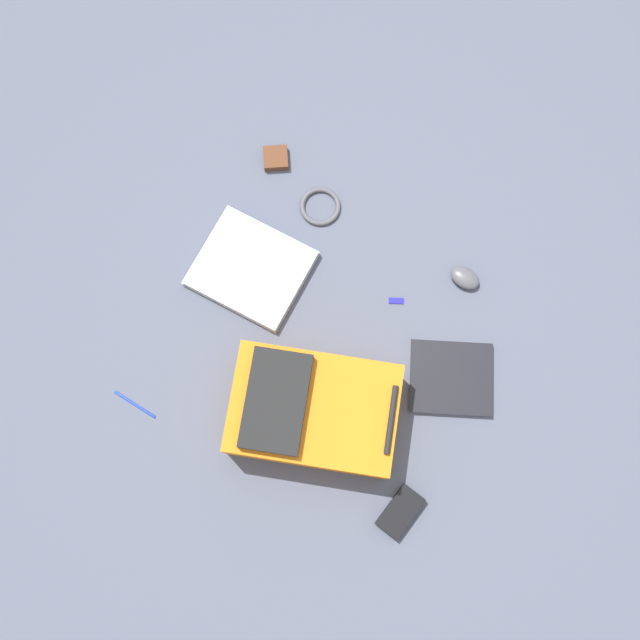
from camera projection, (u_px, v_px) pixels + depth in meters
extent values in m
plane|color=#4C5160|center=(332.00, 334.00, 2.18)|extent=(3.95, 3.95, 0.00)
cube|color=orange|center=(314.00, 411.00, 2.05)|extent=(0.36, 0.49, 0.16)
cube|color=black|center=(276.00, 401.00, 1.96)|extent=(0.29, 0.20, 0.03)
cylinder|color=black|center=(391.00, 420.00, 1.96)|extent=(0.18, 0.04, 0.02)
cube|color=#929296|center=(251.00, 269.00, 2.22)|extent=(0.34, 0.37, 0.02)
cube|color=#B7B7BC|center=(251.00, 267.00, 2.20)|extent=(0.33, 0.36, 0.01)
cube|color=silver|center=(451.00, 378.00, 2.15)|extent=(0.26, 0.28, 0.02)
cube|color=black|center=(451.00, 378.00, 2.14)|extent=(0.26, 0.28, 0.00)
ellipsoid|color=#4C4C51|center=(465.00, 278.00, 2.21)|extent=(0.08, 0.11, 0.04)
torus|color=#4C4C51|center=(320.00, 206.00, 2.27)|extent=(0.13, 0.13, 0.02)
cube|color=black|center=(400.00, 512.00, 2.05)|extent=(0.16, 0.12, 0.03)
cylinder|color=#1933B2|center=(135.00, 404.00, 2.13)|extent=(0.04, 0.14, 0.01)
cube|color=#59331E|center=(276.00, 158.00, 2.30)|extent=(0.10, 0.10, 0.03)
cube|color=#191999|center=(396.00, 301.00, 2.20)|extent=(0.03, 0.05, 0.01)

